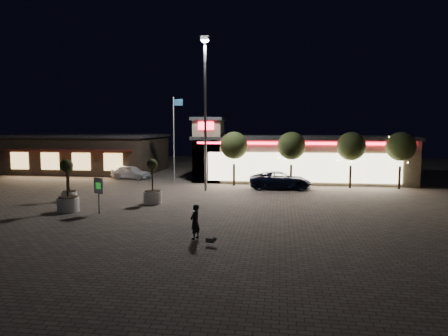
# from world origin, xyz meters

# --- Properties ---
(ground) EXTENTS (90.00, 90.00, 0.00)m
(ground) POSITION_xyz_m (0.00, 0.00, 0.00)
(ground) COLOR #62594F
(ground) RESTS_ON ground
(retail_building) EXTENTS (20.40, 8.40, 6.10)m
(retail_building) POSITION_xyz_m (9.51, 15.82, 2.21)
(retail_building) COLOR tan
(retail_building) RESTS_ON ground
(restaurant_building) EXTENTS (16.40, 11.00, 4.30)m
(restaurant_building) POSITION_xyz_m (-14.00, 19.97, 2.16)
(restaurant_building) COLOR #382D23
(restaurant_building) RESTS_ON ground
(floodlight_pole) EXTENTS (0.60, 0.40, 12.38)m
(floodlight_pole) POSITION_xyz_m (2.00, 8.00, 7.02)
(floodlight_pole) COLOR gray
(floodlight_pole) RESTS_ON ground
(flagpole) EXTENTS (0.95, 0.10, 8.00)m
(flagpole) POSITION_xyz_m (-1.90, 13.00, 4.74)
(flagpole) COLOR white
(flagpole) RESTS_ON ground
(string_tree_a) EXTENTS (2.42, 2.42, 4.79)m
(string_tree_a) POSITION_xyz_m (4.00, 11.00, 3.56)
(string_tree_a) COLOR #332319
(string_tree_a) RESTS_ON ground
(string_tree_b) EXTENTS (2.42, 2.42, 4.79)m
(string_tree_b) POSITION_xyz_m (9.00, 11.00, 3.56)
(string_tree_b) COLOR #332319
(string_tree_b) RESTS_ON ground
(string_tree_c) EXTENTS (2.42, 2.42, 4.79)m
(string_tree_c) POSITION_xyz_m (14.00, 11.00, 3.56)
(string_tree_c) COLOR #332319
(string_tree_c) RESTS_ON ground
(string_tree_d) EXTENTS (2.42, 2.42, 4.79)m
(string_tree_d) POSITION_xyz_m (18.00, 11.00, 3.56)
(string_tree_d) COLOR #332319
(string_tree_d) RESTS_ON ground
(pickup_truck) EXTENTS (5.34, 2.64, 1.46)m
(pickup_truck) POSITION_xyz_m (8.10, 9.67, 0.73)
(pickup_truck) COLOR black
(pickup_truck) RESTS_ON ground
(white_sedan) EXTENTS (4.30, 2.47, 1.38)m
(white_sedan) POSITION_xyz_m (-6.73, 14.00, 0.69)
(white_sedan) COLOR silver
(white_sedan) RESTS_ON ground
(pedestrian) EXTENTS (0.59, 0.70, 1.63)m
(pedestrian) POSITION_xyz_m (4.16, -6.06, 0.82)
(pedestrian) COLOR black
(pedestrian) RESTS_ON ground
(dog) EXTENTS (0.50, 0.26, 0.27)m
(dog) POSITION_xyz_m (5.11, -7.03, 0.27)
(dog) COLOR #59514C
(dog) RESTS_ON ground
(planter_left) EXTENTS (1.07, 1.07, 2.63)m
(planter_left) POSITION_xyz_m (-6.56, 1.85, 0.81)
(planter_left) COLOR silver
(planter_left) RESTS_ON ground
(planter_mid) EXTENTS (1.32, 1.32, 3.25)m
(planter_mid) POSITION_xyz_m (-4.91, -1.25, 1.00)
(planter_mid) COLOR silver
(planter_mid) RESTS_ON ground
(planter_right) EXTENTS (1.25, 1.25, 3.07)m
(planter_right) POSITION_xyz_m (-0.54, 1.97, 0.95)
(planter_right) COLOR silver
(planter_right) RESTS_ON ground
(valet_sign) EXTENTS (0.69, 0.32, 2.16)m
(valet_sign) POSITION_xyz_m (-2.75, -1.53, 1.51)
(valet_sign) COLOR gray
(valet_sign) RESTS_ON ground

